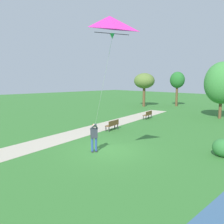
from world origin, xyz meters
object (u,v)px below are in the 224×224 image
Objects in this scene: park_bench_far_walkway at (148,114)px; tree_horizon_far at (177,80)px; park_bench_near_walkway at (113,124)px; tree_behind_path at (222,83)px; lakeside_shrub at (223,148)px; tree_lakeside_near at (144,81)px; flying_kite at (110,29)px; person_kite_flyer at (94,135)px.

park_bench_far_walkway is 14.50m from tree_horizon_far.
tree_horizon_far is at bearing 105.92° from park_bench_near_walkway.
tree_behind_path reaches higher than park_bench_far_walkway.
tree_lakeside_near is at bearing 138.80° from lakeside_shrub.
park_bench_far_walkway is (-8.08, 13.42, -5.96)m from flying_kite.
park_bench_near_walkway is at bearing 178.49° from lakeside_shrub.
park_bench_near_walkway is at bearing 135.38° from flying_kite.
park_bench_near_walkway is 18.76m from tree_lakeside_near.
tree_lakeside_near is 24.84m from lakeside_shrub.
person_kite_flyer is 1.17× the size of park_bench_far_walkway.
tree_behind_path is at bearing 72.76° from park_bench_near_walkway.
park_bench_far_walkway is at bearing 146.45° from lakeside_shrub.
park_bench_far_walkway is at bearing 101.77° from park_bench_near_walkway.
park_bench_far_walkway is at bearing -72.01° from tree_horizon_far.
tree_horizon_far is 25.63m from lakeside_shrub.
tree_behind_path is (5.44, 6.08, 3.47)m from park_bench_far_walkway.
tree_lakeside_near is (-9.21, 15.94, 3.60)m from park_bench_near_walkway.
lakeside_shrub reaches higher than park_bench_near_walkway.
flying_kite reaches higher than tree_behind_path.
flying_kite is 4.38× the size of lakeside_shrub.
tree_horizon_far is (-12.41, 26.75, -2.26)m from flying_kite.
tree_lakeside_near is 0.85× the size of tree_behind_path.
tree_lakeside_near is at bearing 120.03° from park_bench_near_walkway.
park_bench_near_walkway is 9.28m from lakeside_shrub.
flying_kite is at bearing -65.11° from tree_horizon_far.
tree_horizon_far reaches higher than park_bench_near_walkway.
tree_lakeside_near is 13.57m from tree_behind_path.
lakeside_shrub is at bearing -1.51° from park_bench_near_walkway.
tree_behind_path is at bearing 111.77° from lakeside_shrub.
flying_kite is 0.92× the size of tree_horizon_far.
park_bench_near_walkway is (-3.55, 4.96, -0.54)m from person_kite_flyer.
park_bench_far_walkway is 0.29× the size of tree_lakeside_near.
park_bench_near_walkway is 21.31m from tree_horizon_far.
person_kite_flyer is at bearing -69.69° from tree_horizon_far.
flying_kite reaches higher than lakeside_shrub.
person_kite_flyer is at bearing -58.59° from tree_lakeside_near.
park_bench_near_walkway is 1.32× the size of lakeside_shrub.
flying_kite is 27.64m from tree_lakeside_near.
lakeside_shrub is (18.49, -16.19, -3.58)m from tree_lakeside_near.
tree_behind_path reaches higher than person_kite_flyer.
tree_horizon_far is (3.46, 4.24, 0.11)m from tree_lakeside_near.
tree_lakeside_near is (-7.79, 9.09, 3.60)m from park_bench_far_walkway.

